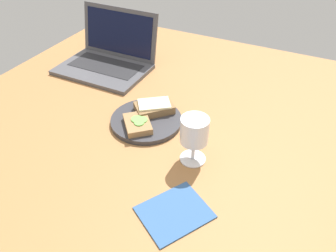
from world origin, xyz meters
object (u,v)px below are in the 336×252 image
at_px(plate, 146,120).
at_px(laptop, 108,57).
at_px(sandwich_with_cheese, 154,107).
at_px(napkin, 174,212).
at_px(sandwich_with_cucumber, 138,124).
at_px(wine_glass, 194,133).

distance_m(plate, laptop, 0.40).
xyz_separation_m(sandwich_with_cheese, napkin, (0.22, -0.31, -0.03)).
xyz_separation_m(sandwich_with_cucumber, sandwich_with_cheese, (0.01, 0.09, 0.00)).
bearing_deg(napkin, plate, 129.87).
height_order(plate, laptop, laptop).
bearing_deg(sandwich_with_cheese, plate, -94.27).
height_order(sandwich_with_cheese, laptop, laptop).
xyz_separation_m(sandwich_with_cheese, laptop, (-0.31, 0.21, 0.01)).
height_order(sandwich_with_cucumber, laptop, laptop).
distance_m(sandwich_with_cheese, laptop, 0.38).
bearing_deg(sandwich_with_cucumber, wine_glass, -11.85).
relative_size(sandwich_with_cucumber, laptop, 0.36).
bearing_deg(wine_glass, plate, 155.72).
distance_m(sandwich_with_cucumber, sandwich_with_cheese, 0.09).
height_order(sandwich_with_cucumber, sandwich_with_cheese, sandwich_with_cheese).
relative_size(sandwich_with_cucumber, napkin, 0.81).
relative_size(sandwich_with_cheese, laptop, 0.40).
distance_m(plate, wine_glass, 0.23).
height_order(sandwich_with_cheese, wine_glass, wine_glass).
height_order(sandwich_with_cheese, napkin, sandwich_with_cheese).
height_order(wine_glass, laptop, laptop).
xyz_separation_m(plate, sandwich_with_cucumber, (-0.00, -0.05, 0.02)).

